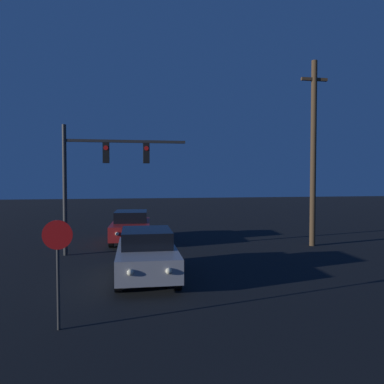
# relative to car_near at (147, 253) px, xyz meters

# --- Properties ---
(car_near) EXTENTS (2.03, 4.48, 1.61)m
(car_near) POSITION_rel_car_near_xyz_m (0.00, 0.00, 0.00)
(car_near) COLOR #99999E
(car_near) RESTS_ON ground_plane
(car_far) EXTENTS (2.16, 4.54, 1.61)m
(car_far) POSITION_rel_car_near_xyz_m (-0.45, 7.17, 0.00)
(car_far) COLOR #B21E1E
(car_far) RESTS_ON ground_plane
(traffic_signal_mast) EXTENTS (5.33, 0.30, 5.64)m
(traffic_signal_mast) POSITION_rel_car_near_xyz_m (-1.85, 4.31, 2.97)
(traffic_signal_mast) COLOR #2D2D2D
(traffic_signal_mast) RESTS_ON ground_plane
(stop_sign) EXTENTS (0.65, 0.07, 2.44)m
(stop_sign) POSITION_rel_car_near_xyz_m (-2.14, -3.96, 0.85)
(stop_sign) COLOR #2D2D2D
(stop_sign) RESTS_ON ground_plane
(utility_pole) EXTENTS (1.34, 0.28, 9.04)m
(utility_pole) POSITION_rel_car_near_xyz_m (8.37, 4.60, 3.82)
(utility_pole) COLOR #4C3823
(utility_pole) RESTS_ON ground_plane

